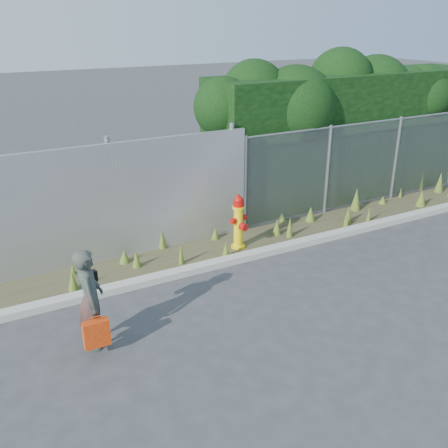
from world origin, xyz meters
TOP-DOWN VIEW (x-y plane):
  - ground at (0.00, 0.00)m, footprint 80.00×80.00m
  - curb at (0.00, 1.80)m, footprint 16.00×0.22m
  - weed_strip at (0.69, 2.48)m, footprint 16.00×1.32m
  - corrugated_fence at (-3.25, 3.01)m, footprint 8.50×0.21m
  - chainlink_fence at (4.25, 3.00)m, footprint 6.50×0.07m
  - hedge at (4.37, 4.00)m, footprint 7.74×2.07m
  - fire_hydrant at (0.50, 2.29)m, footprint 0.37×0.34m
  - woman at (-2.80, 0.53)m, footprint 0.46×0.60m
  - red_tote_bag at (-2.83, 0.24)m, footprint 0.34×0.13m
  - black_shoulder_bag at (-2.74, 0.75)m, footprint 0.21×0.09m

SIDE VIEW (x-z plane):
  - ground at x=0.00m, z-range 0.00..0.00m
  - curb at x=0.00m, z-range 0.00..0.12m
  - weed_strip at x=0.69m, z-range -0.15..0.39m
  - red_tote_bag at x=-2.83m, z-range 0.14..0.59m
  - fire_hydrant at x=0.50m, z-range -0.02..1.10m
  - woman at x=-2.80m, z-range 0.00..1.46m
  - black_shoulder_bag at x=-2.74m, z-range 0.85..1.01m
  - chainlink_fence at x=4.25m, z-range 0.01..2.06m
  - corrugated_fence at x=-3.25m, z-range -0.05..2.25m
  - hedge at x=4.37m, z-range 0.15..3.72m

